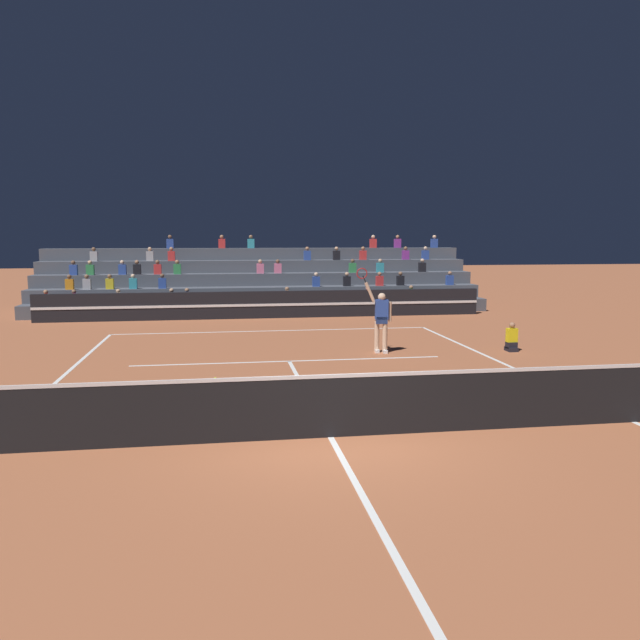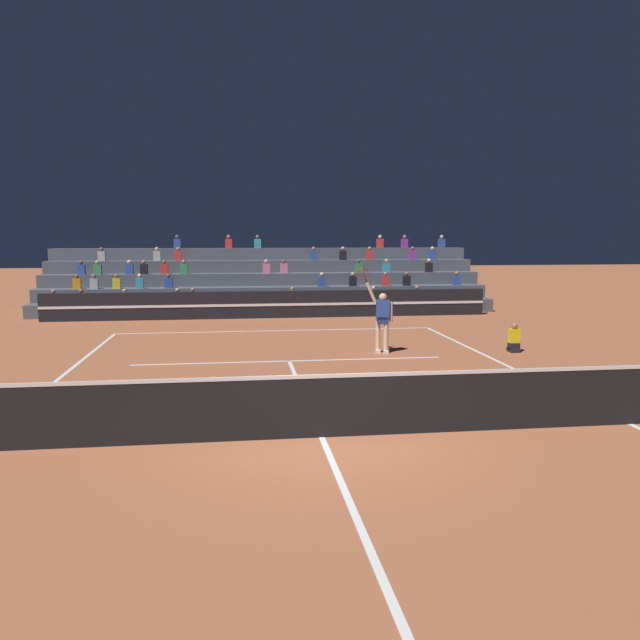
% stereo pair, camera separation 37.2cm
% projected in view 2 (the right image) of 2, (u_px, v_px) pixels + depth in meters
% --- Properties ---
extents(ground_plane, '(120.00, 120.00, 0.00)m').
position_uv_depth(ground_plane, '(322.00, 437.00, 10.28)').
color(ground_plane, '#AD603D').
extents(court_lines, '(11.10, 23.90, 0.01)m').
position_uv_depth(court_lines, '(322.00, 437.00, 10.28)').
color(court_lines, white).
rests_on(court_lines, ground).
extents(tennis_net, '(12.00, 0.10, 1.10)m').
position_uv_depth(tennis_net, '(322.00, 405.00, 10.21)').
color(tennis_net, slate).
rests_on(tennis_net, ground).
extents(sponsor_banner_wall, '(18.00, 0.26, 1.10)m').
position_uv_depth(sponsor_banner_wall, '(271.00, 305.00, 25.38)').
color(sponsor_banner_wall, black).
rests_on(sponsor_banner_wall, ground).
extents(bleacher_stand, '(19.73, 4.75, 3.38)m').
position_uv_depth(bleacher_stand, '(266.00, 286.00, 29.06)').
color(bleacher_stand, '#4C515B').
rests_on(bleacher_stand, ground).
extents(ball_kid_courtside, '(0.30, 0.36, 0.84)m').
position_uv_depth(ball_kid_courtside, '(514.00, 341.00, 17.87)').
color(ball_kid_courtside, black).
rests_on(ball_kid_courtside, ground).
extents(tennis_player, '(1.06, 0.37, 2.47)m').
position_uv_depth(tennis_player, '(382.00, 319.00, 17.65)').
color(tennis_player, beige).
rests_on(tennis_player, ground).
extents(tennis_ball, '(0.07, 0.07, 0.07)m').
position_uv_depth(tennis_ball, '(213.00, 378.00, 14.44)').
color(tennis_ball, '#C6DB33').
rests_on(tennis_ball, ground).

